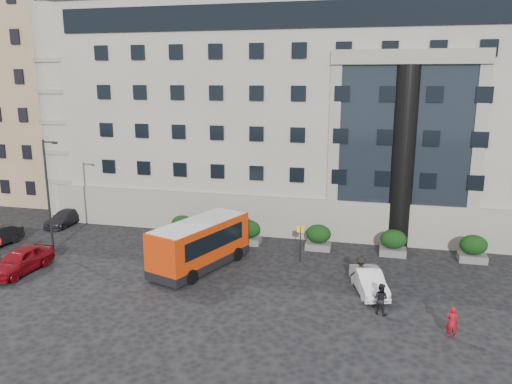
% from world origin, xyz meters
% --- Properties ---
extents(ground, '(120.00, 120.00, 0.00)m').
position_xyz_m(ground, '(0.00, 0.00, 0.00)').
color(ground, black).
rests_on(ground, ground).
extents(civic_building, '(44.00, 24.00, 18.00)m').
position_xyz_m(civic_building, '(6.00, 22.00, 9.00)').
color(civic_building, gray).
rests_on(civic_building, ground).
extents(entrance_column, '(1.80, 1.80, 13.00)m').
position_xyz_m(entrance_column, '(12.00, 10.30, 6.50)').
color(entrance_column, black).
rests_on(entrance_column, ground).
extents(apartment_near, '(14.00, 14.00, 20.00)m').
position_xyz_m(apartment_near, '(-24.00, 20.00, 10.00)').
color(apartment_near, '#907853').
rests_on(apartment_near, ground).
extents(apartment_far, '(13.00, 13.00, 22.00)m').
position_xyz_m(apartment_far, '(-27.00, 38.00, 11.00)').
color(apartment_far, '#796446').
rests_on(apartment_far, ground).
extents(hedge_a, '(1.80, 1.26, 1.84)m').
position_xyz_m(hedge_a, '(-4.00, 7.80, 0.93)').
color(hedge_a, '#50504E').
rests_on(hedge_a, ground).
extents(hedge_b, '(1.80, 1.26, 1.84)m').
position_xyz_m(hedge_b, '(1.20, 7.80, 0.93)').
color(hedge_b, '#50504E').
rests_on(hedge_b, ground).
extents(hedge_c, '(1.80, 1.26, 1.84)m').
position_xyz_m(hedge_c, '(6.40, 7.80, 0.93)').
color(hedge_c, '#50504E').
rests_on(hedge_c, ground).
extents(hedge_d, '(1.80, 1.26, 1.84)m').
position_xyz_m(hedge_d, '(11.60, 7.80, 0.93)').
color(hedge_d, '#50504E').
rests_on(hedge_d, ground).
extents(hedge_e, '(1.80, 1.26, 1.84)m').
position_xyz_m(hedge_e, '(16.80, 7.80, 0.93)').
color(hedge_e, '#50504E').
rests_on(hedge_e, ground).
extents(street_lamp, '(1.16, 0.18, 8.00)m').
position_xyz_m(street_lamp, '(-11.94, 3.00, 4.37)').
color(street_lamp, '#262628').
rests_on(street_lamp, ground).
extents(bus_stop_sign, '(0.50, 0.08, 2.52)m').
position_xyz_m(bus_stop_sign, '(5.50, 5.00, 1.73)').
color(bus_stop_sign, '#262628').
rests_on(bus_stop_sign, ground).
extents(minibus, '(4.96, 7.89, 3.11)m').
position_xyz_m(minibus, '(-0.67, 2.46, 1.71)').
color(minibus, red).
rests_on(minibus, ground).
extents(red_truck, '(2.87, 5.99, 3.21)m').
position_xyz_m(red_truck, '(-12.00, 18.33, 1.64)').
color(red_truck, maroon).
rests_on(red_truck, ground).
extents(parked_car_a, '(2.18, 4.77, 1.59)m').
position_xyz_m(parked_car_a, '(-11.50, -0.98, 0.79)').
color(parked_car_a, maroon).
rests_on(parked_car_a, ground).
extents(parked_car_c, '(1.85, 4.29, 1.23)m').
position_xyz_m(parked_car_c, '(-15.02, 8.95, 0.62)').
color(parked_car_c, black).
rests_on(parked_car_c, ground).
extents(parked_car_d, '(2.16, 4.59, 1.27)m').
position_xyz_m(parked_car_d, '(-17.00, 13.68, 0.63)').
color(parked_car_d, black).
rests_on(parked_car_d, ground).
extents(white_taxi, '(2.49, 4.29, 1.34)m').
position_xyz_m(white_taxi, '(10.09, 1.08, 0.67)').
color(white_taxi, white).
rests_on(white_taxi, ground).
extents(pedestrian_a, '(0.62, 0.44, 1.61)m').
position_xyz_m(pedestrian_a, '(14.00, -3.30, 0.80)').
color(pedestrian_a, maroon).
rests_on(pedestrian_a, ground).
extents(pedestrian_b, '(1.00, 0.89, 1.69)m').
position_xyz_m(pedestrian_b, '(10.71, -1.53, 0.84)').
color(pedestrian_b, black).
rests_on(pedestrian_b, ground).
extents(pedestrian_c, '(1.41, 1.14, 1.90)m').
position_xyz_m(pedestrian_c, '(9.56, 1.77, 0.95)').
color(pedestrian_c, black).
rests_on(pedestrian_c, ground).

